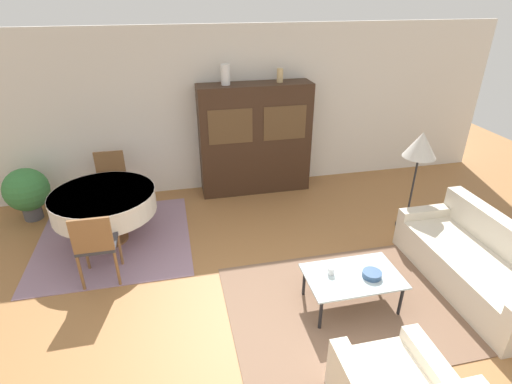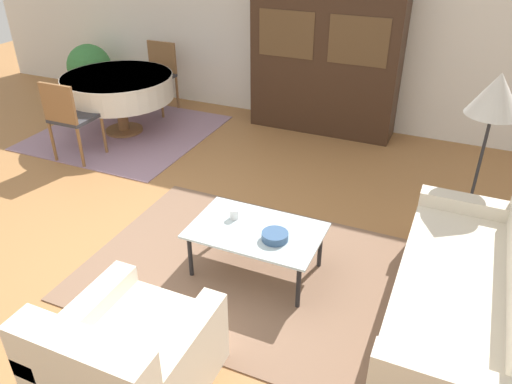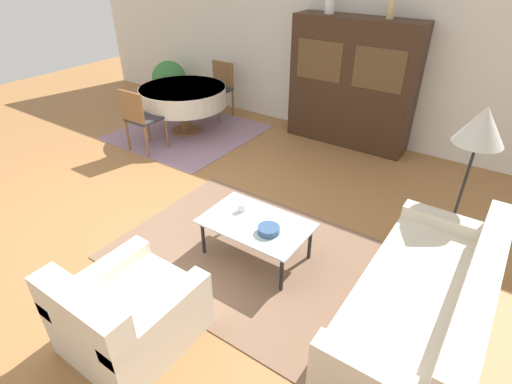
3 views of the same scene
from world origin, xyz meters
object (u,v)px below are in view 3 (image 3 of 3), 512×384
armchair (127,316)px  cup (242,207)px  display_cabinet (352,84)px  vase_tall (330,2)px  dining_table (183,96)px  dining_chair_far (219,86)px  floor_lamp (481,130)px  vase_short (391,10)px  dining_chair_near (140,116)px  potted_plant (169,79)px  couch (426,305)px  bowl (269,230)px

armchair → cup: 1.48m
display_cabinet → vase_tall: 1.17m
dining_table → dining_chair_far: (0.00, 0.90, -0.05)m
dining_table → vase_tall: bearing=31.4°
vase_tall → floor_lamp: bearing=-35.6°
armchair → vase_short: vase_short is taller
display_cabinet → dining_table: (-2.34, -1.14, -0.32)m
dining_chair_near → dining_chair_far: (0.00, 1.80, 0.00)m
dining_chair_near → potted_plant: (-1.22, 1.79, -0.08)m
potted_plant → cup: bearing=-36.2°
couch → floor_lamp: bearing=3.5°
couch → dining_chair_near: bearing=76.6°
armchair → dining_chair_far: size_ratio=0.98×
potted_plant → display_cabinet: bearing=4.2°
cup → bowl: bearing=-19.1°
dining_chair_far → display_cabinet: bearing=-174.1°
vase_tall → couch: bearing=-51.3°
couch → floor_lamp: size_ratio=1.38×
vase_tall → armchair: bearing=-81.8°
cup → bowl: 0.43m
cup → display_cabinet: bearing=93.5°
couch → dining_table: couch is taller
couch → dining_chair_far: size_ratio=2.16×
cup → vase_short: 3.36m
display_cabinet → vase_short: bearing=0.1°
dining_table → bowl: bearing=-34.2°
couch → dining_table: 4.77m
cup → armchair: bearing=-89.9°
cup → vase_short: bearing=85.8°
dining_table → potted_plant: potted_plant is taller
display_cabinet → dining_chair_far: display_cabinet is taller
dining_chair_far → vase_tall: bearing=-172.6°
couch → cup: 1.84m
dining_table → cup: 3.13m
potted_plant → dining_chair_far: bearing=0.8°
display_cabinet → vase_tall: (-0.46, 0.00, 1.07)m
cup → bowl: (0.41, -0.14, -0.01)m
armchair → floor_lamp: size_ratio=0.63×
dining_chair_near → vase_tall: size_ratio=3.04×
bowl → potted_plant: size_ratio=0.25×
cup → dining_table: bearing=143.7°
floor_lamp → vase_short: (-1.52, 1.71, 0.70)m
vase_tall → cup: bearing=-77.9°
dining_chair_far → floor_lamp: bearing=161.0°
display_cabinet → vase_tall: bearing=179.9°
cup → potted_plant: potted_plant is taller
dining_chair_far → floor_lamp: floor_lamp is taller
display_cabinet → dining_table: 2.62m
cup → dining_chair_near: bearing=159.3°
dining_chair_near → armchair: bearing=-43.8°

